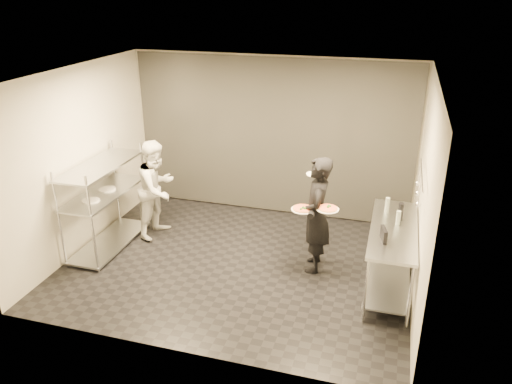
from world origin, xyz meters
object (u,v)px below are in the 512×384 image
(prep_counter, at_px, (392,247))
(pos_monitor, at_px, (384,234))
(chef, at_px, (157,189))
(bottle_green, at_px, (387,205))
(pizza_plate_far, at_px, (328,208))
(salad_plate, at_px, (315,173))
(waiter, at_px, (316,215))
(pizza_plate_near, at_px, (303,209))
(pass_rack, at_px, (105,201))
(bottle_clear, at_px, (398,218))
(bottle_dark, at_px, (401,212))

(prep_counter, bearing_deg, pos_monitor, -106.95)
(chef, relative_size, bottle_green, 7.27)
(pizza_plate_far, relative_size, salad_plate, 1.21)
(waiter, distance_m, pizza_plate_near, 0.27)
(pos_monitor, bearing_deg, pizza_plate_near, 143.52)
(pass_rack, bearing_deg, salad_plate, 9.71)
(bottle_green, bearing_deg, prep_counter, -75.46)
(salad_plate, distance_m, bottle_clear, 1.33)
(pass_rack, height_order, prep_counter, pass_rack)
(pass_rack, relative_size, bottle_dark, 6.39)
(prep_counter, bearing_deg, bottle_clear, 69.82)
(pass_rack, height_order, pizza_plate_near, pass_rack)
(pass_rack, relative_size, pizza_plate_near, 4.93)
(waiter, relative_size, salad_plate, 6.76)
(salad_plate, bearing_deg, pizza_plate_far, -62.01)
(waiter, bearing_deg, prep_counter, 70.49)
(pos_monitor, bearing_deg, chef, 150.99)
(pizza_plate_near, relative_size, pos_monitor, 1.41)
(pizza_plate_near, bearing_deg, bottle_clear, 1.73)
(prep_counter, relative_size, pizza_plate_far, 5.85)
(chef, height_order, pos_monitor, chef)
(salad_plate, relative_size, bottle_green, 1.14)
(bottle_green, relative_size, bottle_clear, 1.13)
(pizza_plate_far, bearing_deg, chef, 168.70)
(chef, bearing_deg, prep_counter, -88.79)
(pass_rack, xyz_separation_m, bottle_clear, (4.37, 0.11, 0.25))
(pizza_plate_near, bearing_deg, pizza_plate_far, -8.41)
(pizza_plate_far, distance_m, bottle_clear, 0.93)
(bottle_dark, bearing_deg, pizza_plate_near, -172.31)
(bottle_clear, bearing_deg, waiter, 174.05)
(prep_counter, distance_m, waiter, 1.12)
(pos_monitor, xyz_separation_m, bottle_dark, (0.19, 0.64, 0.04))
(prep_counter, distance_m, salad_plate, 1.48)
(prep_counter, bearing_deg, pass_rack, -179.97)
(salad_plate, bearing_deg, bottle_dark, -13.33)
(salad_plate, bearing_deg, prep_counter, -24.88)
(pizza_plate_far, bearing_deg, prep_counter, -1.39)
(bottle_dark, bearing_deg, pass_rack, -176.73)
(bottle_dark, bearing_deg, chef, 174.87)
(pass_rack, xyz_separation_m, pizza_plate_far, (3.44, 0.02, 0.31))
(salad_plate, height_order, bottle_clear, salad_plate)
(pizza_plate_near, bearing_deg, salad_plate, 81.16)
(chef, bearing_deg, bottle_dark, -84.95)
(bottle_green, bearing_deg, bottle_clear, -65.23)
(pass_rack, height_order, salad_plate, pass_rack)
(bottle_clear, bearing_deg, pos_monitor, -107.67)
(waiter, bearing_deg, pizza_plate_far, 33.93)
(chef, height_order, pizza_plate_far, chef)
(bottle_clear, relative_size, bottle_dark, 0.78)
(salad_plate, bearing_deg, pizza_plate_near, -98.84)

